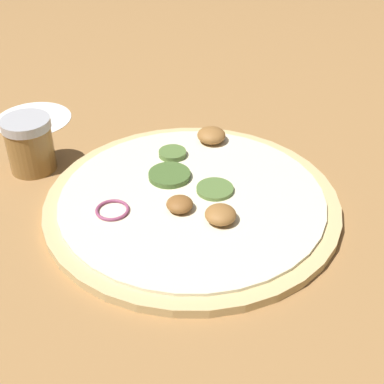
% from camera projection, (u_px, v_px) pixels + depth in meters
% --- Properties ---
extents(ground_plane, '(3.00, 3.00, 0.00)m').
position_uv_depth(ground_plane, '(192.00, 206.00, 0.64)').
color(ground_plane, '#9E703F').
extents(pizza, '(0.35, 0.35, 0.03)m').
position_uv_depth(pizza, '(192.00, 200.00, 0.64)').
color(pizza, '#D6B77A').
rests_on(pizza, ground_plane).
extents(spice_jar, '(0.06, 0.06, 0.07)m').
position_uv_depth(spice_jar, '(30.00, 144.00, 0.68)').
color(spice_jar, olive).
rests_on(spice_jar, ground_plane).
extents(flour_patch, '(0.11, 0.11, 0.00)m').
position_uv_depth(flour_patch, '(33.00, 119.00, 0.82)').
color(flour_patch, white).
rests_on(flour_patch, ground_plane).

